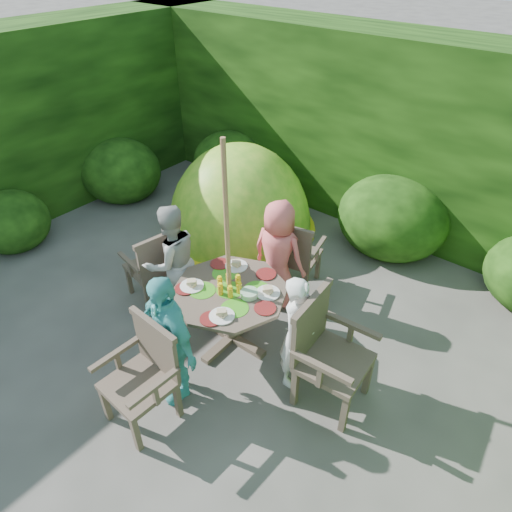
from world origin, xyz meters
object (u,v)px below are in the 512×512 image
Objects in this scene: parasol_pole at (228,254)px; child_left at (172,261)px; child_front at (168,339)px; child_back at (278,254)px; garden_chair_back at (294,254)px; child_right at (298,333)px; dome_tent at (239,228)px; garden_chair_right at (326,351)px; garden_chair_left at (154,265)px; garden_chair_front at (145,373)px; patio_table at (230,298)px.

parasol_pole reaches higher than child_left.
child_back is at bearing 102.50° from child_front.
garden_chair_back is at bearing 160.02° from child_left.
child_right is 0.48× the size of dome_tent.
child_right is 1.13m from child_front.
garden_chair_right is 1.35m from child_front.
child_back is (-0.02, 0.80, -0.46)m from parasol_pole.
parasol_pole reaches higher than child_right.
garden_chair_back is (-1.10, 1.08, -0.08)m from garden_chair_right.
garden_chair_back is at bearing 102.02° from child_front.
dome_tent is (-0.25, 1.72, -0.46)m from garden_chair_left.
child_left is at bearing -62.95° from dome_tent.
garden_chair_front is at bearing -54.50° from dome_tent.
garden_chair_right is 1.54m from garden_chair_front.
child_right is (0.80, 0.02, 0.03)m from patio_table.
child_back is 1.72m from dome_tent.
garden_chair_left is at bearing 87.06° from garden_chair_right.
garden_chair_right is 2.19m from garden_chair_left.
garden_chair_left is 0.35× the size of dome_tent.
garden_chair_right is 0.82× the size of child_back.
garden_chair_right is 1.17× the size of garden_chair_back.
child_left reaches higher than garden_chair_right.
child_right reaches higher than garden_chair_front.
child_right is (1.90, 0.06, 0.13)m from garden_chair_left.
garden_chair_front reaches higher than patio_table.
child_back is at bearing 91.49° from parasol_pole.
patio_table is at bearing 101.80° from garden_chair_left.
dome_tent is at bearing 49.51° from child_right.
child_left is at bearing 86.65° from garden_chair_right.
parasol_pole is at bearing 77.59° from garden_chair_back.
garden_chair_right is (1.08, 0.02, -0.01)m from patio_table.
parasol_pole is at bearing 94.12° from garden_chair_front.
child_back is (-1.11, 0.78, 0.08)m from garden_chair_right.
parasol_pole reaches higher than child_back.
child_right is at bearing -28.63° from dome_tent.
child_front is (0.02, -0.80, 0.10)m from patio_table.
child_left is at bearing -178.51° from parasol_pole.
garden_chair_right is 0.42× the size of dome_tent.
parasol_pole reaches higher than dome_tent.
child_right is at bearing 113.83° from garden_chair_back.
garden_chair_right is 1.36m from child_back.
child_left is at bearing 40.75° from child_back.
child_left is 0.53× the size of dome_tent.
garden_chair_front is (0.03, -1.10, -0.06)m from patio_table.
parasol_pole is 2.47× the size of garden_chair_back.
garden_chair_front is 0.73× the size of child_left.
child_back is at bearing -24.34° from dome_tent.
patio_table is at bearing -42.02° from dome_tent.
garden_chair_left is at bearing -72.76° from dome_tent.
child_back is at bearing 75.42° from garden_chair_back.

